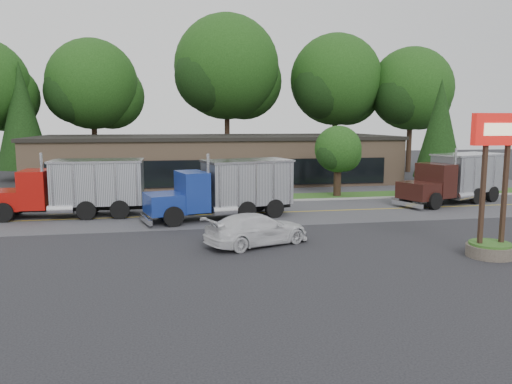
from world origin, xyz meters
The scene contains 19 objects.
ground centered at (0.00, 0.00, 0.00)m, with size 140.00×140.00×0.00m, color #323237.
road centered at (0.00, 9.00, 0.00)m, with size 60.00×8.00×0.02m, color #5B5B61.
center_line centered at (0.00, 9.00, 0.00)m, with size 60.00×0.12×0.01m, color gold.
curb centered at (0.00, 13.20, 0.00)m, with size 60.00×0.30×0.12m, color #9E9E99.
grass_verge centered at (0.00, 15.00, 0.00)m, with size 60.00×3.40×0.03m, color #285D20.
far_parking centered at (0.00, 20.00, 0.00)m, with size 60.00×7.00×0.02m, color #5B5B61.
strip_mall centered at (2.00, 26.00, 2.00)m, with size 32.00×12.00×4.00m, color #95745B.
bilo_sign centered at (10.50, -2.50, 2.02)m, with size 2.20×1.90×5.95m.
tree_far_b centered at (-9.85, 34.12, 8.98)m, with size 9.86×9.28×14.07m.
tree_far_c centered at (4.18, 34.14, 10.88)m, with size 11.95×11.25×17.04m.
tree_far_d centered at (16.16, 33.13, 9.69)m, with size 10.65×10.02×15.19m.
tree_far_e centered at (24.15, 31.11, 8.72)m, with size 9.58×9.02×13.67m.
evergreen_left centered at (-16.00, 30.00, 6.16)m, with size 4.93×4.93×11.20m.
evergreen_right centered at (20.00, 18.00, 5.03)m, with size 4.03×4.03×9.16m.
tree_verge centered at (10.06, 15.04, 3.37)m, with size 3.72×3.51×5.31m.
dump_truck_red centered at (-7.95, 9.83, 1.81)m, with size 9.06×2.85×3.36m.
dump_truck_blue centered at (0.80, 7.88, 1.81)m, with size 8.84×4.53×3.36m.
dump_truck_maroon centered at (17.05, 10.51, 1.81)m, with size 8.75×5.32×3.36m.
rally_car centered at (1.28, 1.27, 0.72)m, with size 2.03×4.99×1.45m, color silver.
Camera 1 is at (-2.80, -20.72, 5.62)m, focal length 35.00 mm.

